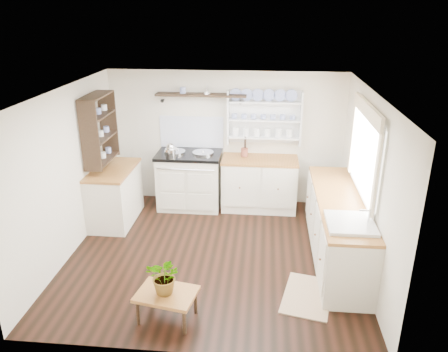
# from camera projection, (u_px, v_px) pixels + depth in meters

# --- Properties ---
(floor) EXTENTS (4.00, 3.80, 0.01)m
(floor) POSITION_uv_depth(u_px,v_px,m) (213.00, 254.00, 6.19)
(floor) COLOR black
(floor) RESTS_ON ground
(wall_back) EXTENTS (4.00, 0.02, 2.30)m
(wall_back) POSITION_uv_depth(u_px,v_px,m) (226.00, 138.00, 7.53)
(wall_back) COLOR silver
(wall_back) RESTS_ON ground
(wall_right) EXTENTS (0.02, 3.80, 2.30)m
(wall_right) POSITION_uv_depth(u_px,v_px,m) (367.00, 185.00, 5.59)
(wall_right) COLOR silver
(wall_right) RESTS_ON ground
(wall_left) EXTENTS (0.02, 3.80, 2.30)m
(wall_left) POSITION_uv_depth(u_px,v_px,m) (67.00, 174.00, 5.95)
(wall_left) COLOR silver
(wall_left) RESTS_ON ground
(ceiling) EXTENTS (4.00, 3.80, 0.01)m
(ceiling) POSITION_uv_depth(u_px,v_px,m) (212.00, 92.00, 5.35)
(ceiling) COLOR white
(ceiling) RESTS_ON wall_back
(window) EXTENTS (0.08, 1.55, 1.22)m
(window) POSITION_uv_depth(u_px,v_px,m) (365.00, 150.00, 5.58)
(window) COLOR white
(window) RESTS_ON wall_right
(aga_cooker) EXTENTS (1.09, 0.75, 1.00)m
(aga_cooker) POSITION_uv_depth(u_px,v_px,m) (190.00, 179.00, 7.51)
(aga_cooker) COLOR silver
(aga_cooker) RESTS_ON floor
(back_cabinets) EXTENTS (1.27, 0.63, 0.90)m
(back_cabinets) POSITION_uv_depth(u_px,v_px,m) (259.00, 183.00, 7.45)
(back_cabinets) COLOR beige
(back_cabinets) RESTS_ON floor
(right_cabinets) EXTENTS (0.62, 2.43, 0.90)m
(right_cabinets) POSITION_uv_depth(u_px,v_px,m) (337.00, 228.00, 5.96)
(right_cabinets) COLOR beige
(right_cabinets) RESTS_ON floor
(belfast_sink) EXTENTS (0.55, 0.60, 0.45)m
(belfast_sink) POSITION_uv_depth(u_px,v_px,m) (349.00, 232.00, 5.14)
(belfast_sink) COLOR white
(belfast_sink) RESTS_ON right_cabinets
(left_cabinets) EXTENTS (0.62, 1.13, 0.90)m
(left_cabinets) POSITION_uv_depth(u_px,v_px,m) (115.00, 194.00, 7.01)
(left_cabinets) COLOR beige
(left_cabinets) RESTS_ON floor
(plate_rack) EXTENTS (1.20, 0.22, 0.90)m
(plate_rack) POSITION_uv_depth(u_px,v_px,m) (264.00, 117.00, 7.29)
(plate_rack) COLOR white
(plate_rack) RESTS_ON wall_back
(high_shelf) EXTENTS (1.50, 0.29, 0.16)m
(high_shelf) POSITION_uv_depth(u_px,v_px,m) (201.00, 95.00, 7.17)
(high_shelf) COLOR black
(high_shelf) RESTS_ON wall_back
(left_shelving) EXTENTS (0.28, 0.80, 1.05)m
(left_shelving) POSITION_uv_depth(u_px,v_px,m) (99.00, 128.00, 6.62)
(left_shelving) COLOR black
(left_shelving) RESTS_ON wall_left
(kettle) EXTENTS (0.19, 0.19, 0.24)m
(kettle) POSITION_uv_depth(u_px,v_px,m) (171.00, 150.00, 7.23)
(kettle) COLOR silver
(kettle) RESTS_ON aga_cooker
(utensil_crock) EXTENTS (0.12, 0.12, 0.14)m
(utensil_crock) POSITION_uv_depth(u_px,v_px,m) (244.00, 152.00, 7.36)
(utensil_crock) COLOR brown
(utensil_crock) RESTS_ON back_cabinets
(center_table) EXTENTS (0.72, 0.57, 0.35)m
(center_table) POSITION_uv_depth(u_px,v_px,m) (167.00, 296.00, 4.81)
(center_table) COLOR brown
(center_table) RESTS_ON floor
(potted_plant) EXTENTS (0.48, 0.45, 0.43)m
(potted_plant) POSITION_uv_depth(u_px,v_px,m) (166.00, 276.00, 4.72)
(potted_plant) COLOR #3F7233
(potted_plant) RESTS_ON center_table
(floor_rug) EXTENTS (0.72, 0.95, 0.02)m
(floor_rug) POSITION_uv_depth(u_px,v_px,m) (307.00, 296.00, 5.29)
(floor_rug) COLOR #8C7551
(floor_rug) RESTS_ON floor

